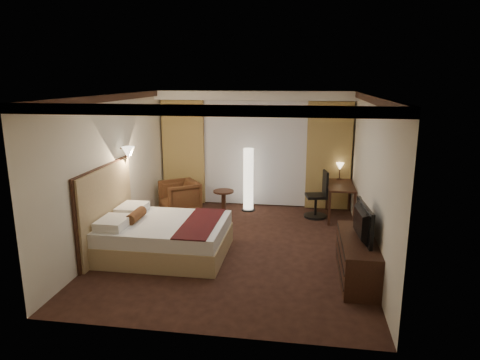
# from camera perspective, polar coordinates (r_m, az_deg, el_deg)

# --- Properties ---
(floor) EXTENTS (4.50, 5.50, 0.01)m
(floor) POSITION_cam_1_polar(r_m,az_deg,el_deg) (7.82, -0.45, -8.90)
(floor) COLOR black
(floor) RESTS_ON ground
(ceiling) EXTENTS (4.50, 5.50, 0.01)m
(ceiling) POSITION_cam_1_polar(r_m,az_deg,el_deg) (7.24, -0.49, 11.28)
(ceiling) COLOR white
(ceiling) RESTS_ON back_wall
(back_wall) EXTENTS (4.50, 0.02, 2.70)m
(back_wall) POSITION_cam_1_polar(r_m,az_deg,el_deg) (10.09, 2.03, 4.17)
(back_wall) COLOR beige
(back_wall) RESTS_ON floor
(left_wall) EXTENTS (0.02, 5.50, 2.70)m
(left_wall) POSITION_cam_1_polar(r_m,az_deg,el_deg) (8.08, -16.44, 1.29)
(left_wall) COLOR beige
(left_wall) RESTS_ON floor
(right_wall) EXTENTS (0.02, 5.50, 2.70)m
(right_wall) POSITION_cam_1_polar(r_m,az_deg,el_deg) (7.40, 16.99, 0.18)
(right_wall) COLOR beige
(right_wall) RESTS_ON floor
(crown_molding) EXTENTS (4.50, 5.50, 0.12)m
(crown_molding) POSITION_cam_1_polar(r_m,az_deg,el_deg) (7.24, -0.49, 10.80)
(crown_molding) COLOR black
(crown_molding) RESTS_ON ceiling
(soffit) EXTENTS (4.50, 0.50, 0.20)m
(soffit) POSITION_cam_1_polar(r_m,az_deg,el_deg) (9.72, 1.91, 11.23)
(soffit) COLOR white
(soffit) RESTS_ON ceiling
(curtain_sheer) EXTENTS (2.48, 0.04, 2.45)m
(curtain_sheer) POSITION_cam_1_polar(r_m,az_deg,el_deg) (10.03, 1.97, 3.53)
(curtain_sheer) COLOR silver
(curtain_sheer) RESTS_ON back_wall
(curtain_left_drape) EXTENTS (1.00, 0.14, 2.45)m
(curtain_left_drape) POSITION_cam_1_polar(r_m,az_deg,el_deg) (10.31, -7.52, 3.70)
(curtain_left_drape) COLOR tan
(curtain_left_drape) RESTS_ON back_wall
(curtain_right_drape) EXTENTS (1.00, 0.14, 2.45)m
(curtain_right_drape) POSITION_cam_1_polar(r_m,az_deg,el_deg) (9.92, 11.74, 3.15)
(curtain_right_drape) COLOR tan
(curtain_right_drape) RESTS_ON back_wall
(wall_sconce) EXTENTS (0.24, 0.24, 0.24)m
(wall_sconce) POSITION_cam_1_polar(r_m,az_deg,el_deg) (8.24, -14.66, 3.54)
(wall_sconce) COLOR white
(wall_sconce) RESTS_ON left_wall
(bed) EXTENTS (2.07, 1.61, 0.61)m
(bed) POSITION_cam_1_polar(r_m,az_deg,el_deg) (7.52, -9.88, -7.57)
(bed) COLOR white
(bed) RESTS_ON floor
(headboard) EXTENTS (0.12, 1.91, 1.50)m
(headboard) POSITION_cam_1_polar(r_m,az_deg,el_deg) (7.76, -17.36, -3.83)
(headboard) COLOR tan
(headboard) RESTS_ON floor
(armchair) EXTENTS (1.04, 1.05, 0.80)m
(armchair) POSITION_cam_1_polar(r_m,az_deg,el_deg) (9.73, -8.06, -2.03)
(armchair) COLOR #532819
(armchair) RESTS_ON floor
(side_table) EXTENTS (0.46, 0.46, 0.51)m
(side_table) POSITION_cam_1_polar(r_m,az_deg,el_deg) (9.68, -2.20, -2.87)
(side_table) COLOR black
(side_table) RESTS_ON floor
(floor_lamp) EXTENTS (0.31, 0.31, 1.46)m
(floor_lamp) POSITION_cam_1_polar(r_m,az_deg,el_deg) (9.70, 1.12, 0.06)
(floor_lamp) COLOR white
(floor_lamp) RESTS_ON floor
(desk) EXTENTS (0.55, 1.20, 0.75)m
(desk) POSITION_cam_1_polar(r_m,az_deg,el_deg) (9.53, 13.17, -2.74)
(desk) COLOR black
(desk) RESTS_ON floor
(desk_lamp) EXTENTS (0.18, 0.18, 0.34)m
(desk_lamp) POSITION_cam_1_polar(r_m,az_deg,el_deg) (9.84, 13.15, 1.03)
(desk_lamp) COLOR #FFD899
(desk_lamp) RESTS_ON desk
(office_chair) EXTENTS (0.58, 0.58, 1.04)m
(office_chair) POSITION_cam_1_polar(r_m,az_deg,el_deg) (9.42, 10.11, -1.89)
(office_chair) COLOR black
(office_chair) RESTS_ON floor
(dresser) EXTENTS (0.50, 1.63, 0.63)m
(dresser) POSITION_cam_1_polar(r_m,az_deg,el_deg) (6.82, 15.35, -10.01)
(dresser) COLOR black
(dresser) RESTS_ON floor
(television) EXTENTS (0.65, 1.02, 0.13)m
(television) POSITION_cam_1_polar(r_m,az_deg,el_deg) (6.60, 15.41, -5.23)
(television) COLOR black
(television) RESTS_ON dresser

